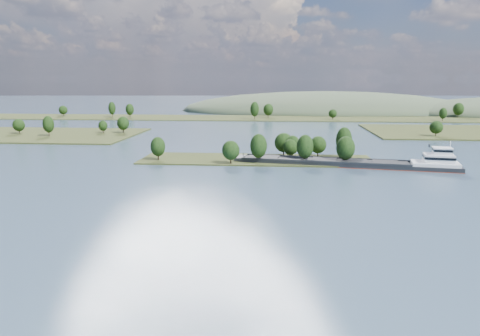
{
  "coord_description": "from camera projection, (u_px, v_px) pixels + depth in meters",
  "views": [
    {
      "loc": [
        10.38,
        -20.51,
        34.79
      ],
      "look_at": [
        -2.69,
        130.0,
        6.0
      ],
      "focal_mm": 35.0,
      "sensor_mm": 36.0,
      "label": 1
    }
  ],
  "objects": [
    {
      "name": "ground",
      "position": [
        246.0,
        193.0,
        144.9
      ],
      "size": [
        1800.0,
        1800.0,
        0.0
      ],
      "primitive_type": "plane",
      "color": "#394D63",
      "rests_on": "ground"
    },
    {
      "name": "tree_island",
      "position": [
        274.0,
        152.0,
        201.48
      ],
      "size": [
        100.0,
        31.26,
        14.78
      ],
      "color": "#2D3417",
      "rests_on": "ground"
    },
    {
      "name": "back_shoreline",
      "position": [
        278.0,
        118.0,
        417.83
      ],
      "size": [
        900.0,
        60.0,
        16.41
      ],
      "color": "#2D3417",
      "rests_on": "ground"
    },
    {
      "name": "cargo_barge",
      "position": [
        360.0,
        163.0,
        189.03
      ],
      "size": [
        90.31,
        25.7,
        12.14
      ],
      "color": "black",
      "rests_on": "ground"
    },
    {
      "name": "hill_west",
      "position": [
        326.0,
        111.0,
        511.69
      ],
      "size": [
        320.0,
        160.0,
        44.0
      ],
      "primitive_type": "ellipsoid",
      "color": "#3C4A33",
      "rests_on": "ground"
    }
  ]
}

